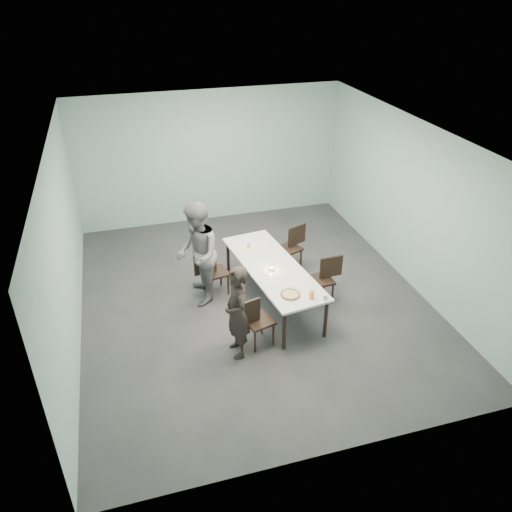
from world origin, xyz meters
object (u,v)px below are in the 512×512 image
object	(u,v)px
side_plate	(294,284)
table	(273,269)
chair_near_left	(254,319)
tealight	(272,269)
water_tumbler	(325,297)
amber_tumbler	(249,245)
chair_far_left	(211,270)
beer_glass	(312,295)
diner_far	(197,254)
pizza	(290,295)
chair_near_right	(325,276)
diner_near	(237,313)
chair_far_right	(292,244)

from	to	relation	value
side_plate	table	bearing A→B (deg)	103.86
chair_near_left	tealight	distance (m)	1.11
water_tumbler	tealight	bearing A→B (deg)	116.91
tealight	amber_tumbler	size ratio (longest dim) A/B	0.70
chair_near_left	tealight	xyz separation A→B (m)	(0.57, 0.91, 0.27)
chair_far_left	beer_glass	world-z (taller)	beer_glass
diner_far	water_tumbler	world-z (taller)	diner_far
pizza	side_plate	distance (m)	0.33
beer_glass	water_tumbler	bearing A→B (deg)	-21.78
chair_near_right	diner_near	world-z (taller)	diner_near
chair_far_right	water_tumbler	xyz separation A→B (m)	(-0.28, -2.24, 0.29)
diner_near	pizza	size ratio (longest dim) A/B	4.53
diner_near	diner_far	world-z (taller)	diner_far
table	diner_near	size ratio (longest dim) A/B	1.75
chair_near_right	chair_far_right	bearing A→B (deg)	-84.92
chair_near_right	amber_tumbler	distance (m)	1.50
chair_near_left	chair_far_left	distance (m)	1.63
chair_far_right	amber_tumbler	xyz separation A→B (m)	(-0.97, -0.32, 0.29)
diner_near	side_plate	distance (m)	1.20
chair_near_right	amber_tumbler	bearing A→B (deg)	-41.77
chair_near_left	side_plate	world-z (taller)	chair_near_left
table	tealight	xyz separation A→B (m)	(-0.06, -0.12, 0.08)
pizza	side_plate	bearing A→B (deg)	60.98
table	amber_tumbler	distance (m)	0.80
chair_far_right	side_plate	world-z (taller)	chair_far_right
side_plate	water_tumbler	xyz separation A→B (m)	(0.32, -0.54, 0.04)
chair_near_left	chair_near_right	size ratio (longest dim) A/B	1.00
chair_far_left	diner_near	xyz separation A→B (m)	(0.05, -1.71, 0.27)
table	chair_near_left	bearing A→B (deg)	-121.38
chair_far_right	amber_tumbler	size ratio (longest dim) A/B	10.88
tealight	amber_tumbler	bearing A→B (deg)	100.39
chair_far_left	side_plate	world-z (taller)	chair_far_left
chair_far_left	chair_far_right	distance (m)	1.80
table	pizza	world-z (taller)	pizza
chair_near_right	table	bearing A→B (deg)	-13.14
table	tealight	distance (m)	0.15
diner_near	diner_far	bearing A→B (deg)	-173.27
side_plate	pizza	bearing A→B (deg)	-119.02
diner_far	amber_tumbler	size ratio (longest dim) A/B	23.43
chair_near_left	water_tumbler	xyz separation A→B (m)	(1.10, -0.14, 0.29)
chair_near_left	water_tumbler	bearing A→B (deg)	-23.00
chair_far_left	water_tumbler	distance (m)	2.28
beer_glass	amber_tumbler	distance (m)	1.92
table	diner_near	xyz separation A→B (m)	(-0.93, -1.14, 0.08)
chair_far_right	pizza	size ratio (longest dim) A/B	2.56
chair_near_right	diner_far	bearing A→B (deg)	-18.43
beer_glass	tealight	bearing A→B (deg)	109.32
chair_near_right	tealight	size ratio (longest dim) A/B	15.54
side_plate	amber_tumbler	xyz separation A→B (m)	(-0.37, 1.39, 0.04)
side_plate	tealight	bearing A→B (deg)	112.30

